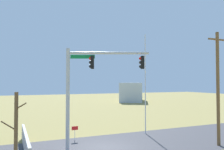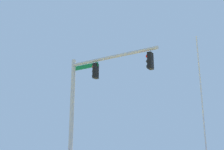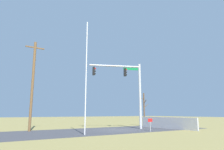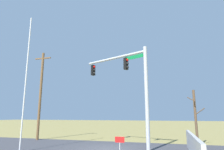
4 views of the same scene
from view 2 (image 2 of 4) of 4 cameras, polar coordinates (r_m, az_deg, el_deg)
signal_mast at (r=17.05m, az=-4.41°, el=-3.70°), size 5.70×2.56×7.58m
flagpole at (r=19.94m, az=18.10°, el=-5.49°), size 0.10×0.10×9.83m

